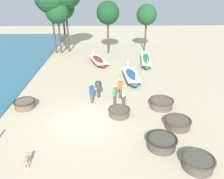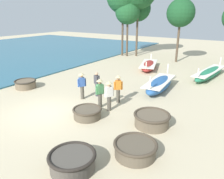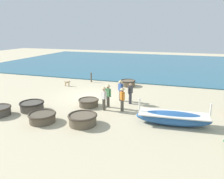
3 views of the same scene
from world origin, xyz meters
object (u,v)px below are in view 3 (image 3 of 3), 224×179
at_px(fisherman_with_hat, 130,93).
at_px(coracle_tilted, 32,106).
at_px(fisherman_hauling, 108,94).
at_px(mooring_post_mid_beach, 91,77).
at_px(coracle_front_right, 89,102).
at_px(fisherman_by_coracle, 104,97).
at_px(fisherman_standing_left, 121,89).
at_px(fisherman_crouching, 122,98).
at_px(dog, 67,82).
at_px(coracle_front_left, 128,83).
at_px(long_boat_white_hull, 173,118).
at_px(coracle_far_right, 42,117).
at_px(coracle_center, 83,119).

bearing_deg(fisherman_with_hat, coracle_tilted, -59.86).
height_order(fisherman_hauling, mooring_post_mid_beach, fisherman_hauling).
relative_size(coracle_front_right, fisherman_by_coracle, 0.89).
relative_size(fisherman_standing_left, fisherman_by_coracle, 1.00).
bearing_deg(fisherman_by_coracle, fisherman_hauling, 173.74).
bearing_deg(coracle_front_right, coracle_tilted, -57.99).
xyz_separation_m(coracle_tilted, fisherman_standing_left, (-3.97, 5.15, 0.63)).
bearing_deg(fisherman_crouching, dog, -125.33).
xyz_separation_m(coracle_front_left, long_boat_white_hull, (8.10, 4.74, 0.11)).
height_order(fisherman_by_coracle, fisherman_hauling, same).
bearing_deg(fisherman_standing_left, coracle_far_right, -31.56).
relative_size(coracle_center, fisherman_hauling, 1.03).
bearing_deg(fisherman_hauling, dog, -127.62).
xyz_separation_m(coracle_front_left, coracle_front_right, (6.64, -1.24, -0.03)).
distance_m(coracle_front_left, coracle_front_right, 6.76).
xyz_separation_m(coracle_front_right, fisherman_by_coracle, (0.43, 1.34, 0.68)).
xyz_separation_m(coracle_center, fisherman_by_coracle, (-2.64, 0.34, 0.62)).
distance_m(coracle_front_right, long_boat_white_hull, 6.15).
xyz_separation_m(fisherman_standing_left, fisherman_by_coracle, (2.34, -0.51, 0.00)).
bearing_deg(fisherman_standing_left, fisherman_hauling, -14.67).
bearing_deg(coracle_tilted, long_boat_white_hull, 93.72).
height_order(coracle_center, long_boat_white_hull, long_boat_white_hull).
bearing_deg(fisherman_by_coracle, coracle_front_right, -107.71).
distance_m(coracle_front_right, fisherman_hauling, 1.59).
height_order(long_boat_white_hull, mooring_post_mid_beach, long_boat_white_hull).
relative_size(coracle_front_right, dog, 2.16).
distance_m(long_boat_white_hull, fisherman_by_coracle, 4.78).
bearing_deg(fisherman_crouching, coracle_front_right, -95.16).
relative_size(coracle_front_left, fisherman_hauling, 0.90).
bearing_deg(fisherman_with_hat, long_boat_white_hull, 48.18).
bearing_deg(coracle_front_right, coracle_front_left, 169.40).
bearing_deg(fisherman_by_coracle, coracle_front_left, -179.18).
relative_size(long_boat_white_hull, fisherman_by_coracle, 2.60).
xyz_separation_m(fisherman_by_coracle, dog, (-5.12, -5.71, -0.59)).
bearing_deg(coracle_center, mooring_post_mid_beach, -159.13).
bearing_deg(fisherman_crouching, mooring_post_mid_beach, -143.25).
height_order(fisherman_hauling, fisherman_crouching, same).
distance_m(coracle_tilted, fisherman_by_coracle, 4.95).
height_order(coracle_front_left, fisherman_crouching, fisherman_crouching).
distance_m(coracle_far_right, fisherman_hauling, 4.74).
bearing_deg(coracle_center, coracle_front_right, -161.94).
relative_size(fisherman_crouching, mooring_post_mid_beach, 1.66).
height_order(coracle_far_right, mooring_post_mid_beach, mooring_post_mid_beach).
xyz_separation_m(coracle_tilted, dog, (-6.75, -1.07, 0.04)).
relative_size(coracle_front_right, fisherman_crouching, 0.89).
distance_m(fisherman_standing_left, dog, 6.84).
bearing_deg(mooring_post_mid_beach, fisherman_crouching, 36.75).
bearing_deg(coracle_front_left, mooring_post_mid_beach, -95.72).
distance_m(coracle_far_right, fisherman_with_hat, 6.49).
relative_size(coracle_center, dog, 2.50).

